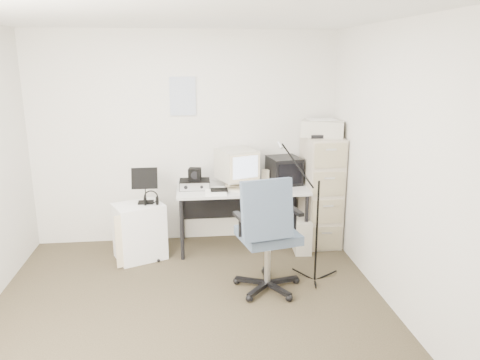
{
  "coord_description": "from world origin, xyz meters",
  "views": [
    {
      "loc": [
        0.01,
        -3.72,
        2.19
      ],
      "look_at": [
        0.55,
        0.95,
        0.95
      ],
      "focal_mm": 35.0,
      "sensor_mm": 36.0,
      "label": 1
    }
  ],
  "objects": [
    {
      "name": "wall_calendar",
      "position": [
        -0.02,
        1.79,
        1.75
      ],
      "size": [
        0.3,
        0.02,
        0.44
      ],
      "primitive_type": "cube",
      "color": "white",
      "rests_on": "wall_back"
    },
    {
      "name": "music_stand",
      "position": [
        -0.46,
        1.3,
        0.83
      ],
      "size": [
        0.3,
        0.19,
        0.41
      ],
      "primitive_type": "cube",
      "rotation": [
        0.0,
        0.0,
        -0.16
      ],
      "color": "black",
      "rests_on": "side_cart"
    },
    {
      "name": "crt_tv",
      "position": [
        1.15,
        1.57,
        0.89
      ],
      "size": [
        0.41,
        0.43,
        0.32
      ],
      "primitive_type": "cube",
      "rotation": [
        0.0,
        0.0,
        0.18
      ],
      "color": "black",
      "rests_on": "desk"
    },
    {
      "name": "side_cart",
      "position": [
        -0.54,
        1.25,
        0.31
      ],
      "size": [
        0.63,
        0.57,
        0.63
      ],
      "primitive_type": "cube",
      "rotation": [
        0.0,
        0.0,
        0.41
      ],
      "color": "white",
      "rests_on": "floor"
    },
    {
      "name": "keyboard",
      "position": [
        0.65,
        1.28,
        0.74
      ],
      "size": [
        0.45,
        0.27,
        0.02
      ],
      "primitive_type": "cube",
      "rotation": [
        0.0,
        0.0,
        -0.29
      ],
      "color": "beige",
      "rests_on": "desk"
    },
    {
      "name": "desk",
      "position": [
        0.63,
        1.45,
        0.36
      ],
      "size": [
        1.5,
        0.7,
        0.73
      ],
      "primitive_type": "cube",
      "color": "silver",
      "rests_on": "floor"
    },
    {
      "name": "wall_back",
      "position": [
        0.0,
        1.8,
        1.25
      ],
      "size": [
        3.6,
        0.02,
        2.5
      ],
      "primitive_type": "cube",
      "color": "silver",
      "rests_on": "ground"
    },
    {
      "name": "radio_speaker",
      "position": [
        0.09,
        1.48,
        0.9
      ],
      "size": [
        0.16,
        0.15,
        0.13
      ],
      "primitive_type": "cube",
      "rotation": [
        0.0,
        0.0,
        -0.2
      ],
      "color": "black",
      "rests_on": "radio_receiver"
    },
    {
      "name": "radio_receiver",
      "position": [
        0.09,
        1.47,
        0.78
      ],
      "size": [
        0.35,
        0.25,
        0.1
      ],
      "primitive_type": "cube",
      "rotation": [
        0.0,
        0.0,
        -0.02
      ],
      "color": "black",
      "rests_on": "desk"
    },
    {
      "name": "office_chair",
      "position": [
        0.75,
        0.36,
        0.58
      ],
      "size": [
        0.8,
        0.8,
        1.16
      ],
      "primitive_type": "cube",
      "rotation": [
        0.0,
        0.0,
        0.22
      ],
      "color": "#424858",
      "rests_on": "floor"
    },
    {
      "name": "filing_cabinet",
      "position": [
        1.58,
        1.48,
        0.65
      ],
      "size": [
        0.4,
        0.6,
        1.3
      ],
      "primitive_type": "cube",
      "color": "#B7A897",
      "rests_on": "floor"
    },
    {
      "name": "floor",
      "position": [
        0.0,
        0.0,
        -0.01
      ],
      "size": [
        3.6,
        3.6,
        0.01
      ],
      "primitive_type": "cube",
      "color": "#332A1C",
      "rests_on": "ground"
    },
    {
      "name": "papers",
      "position": [
        0.31,
        1.28,
        0.74
      ],
      "size": [
        0.24,
        0.32,
        0.02
      ],
      "primitive_type": "cube",
      "rotation": [
        0.0,
        0.0,
        -0.02
      ],
      "color": "white",
      "rests_on": "desk"
    },
    {
      "name": "crt_monitor",
      "position": [
        0.58,
        1.52,
        0.95
      ],
      "size": [
        0.51,
        0.52,
        0.43
      ],
      "primitive_type": "cube",
      "rotation": [
        0.0,
        0.0,
        0.36
      ],
      "color": "beige",
      "rests_on": "desk"
    },
    {
      "name": "headphones",
      "position": [
        -0.39,
        1.22,
        0.68
      ],
      "size": [
        0.21,
        0.21,
        0.03
      ],
      "primitive_type": "torus",
      "rotation": [
        0.0,
        0.0,
        0.24
      ],
      "color": "black",
      "rests_on": "side_cart"
    },
    {
      "name": "ceiling",
      "position": [
        0.0,
        0.0,
        2.5
      ],
      "size": [
        3.6,
        3.6,
        0.01
      ],
      "primitive_type": "cube",
      "color": "white",
      "rests_on": "ground"
    },
    {
      "name": "wall_front",
      "position": [
        0.0,
        -1.8,
        1.25
      ],
      "size": [
        3.6,
        0.02,
        2.5
      ],
      "primitive_type": "cube",
      "color": "silver",
      "rests_on": "ground"
    },
    {
      "name": "pc_tower",
      "position": [
        1.31,
        1.27,
        0.19
      ],
      "size": [
        0.21,
        0.43,
        0.39
      ],
      "primitive_type": "cube",
      "rotation": [
        0.0,
        0.0,
        -0.07
      ],
      "color": "beige",
      "rests_on": "floor"
    },
    {
      "name": "printer",
      "position": [
        1.58,
        1.5,
        1.39
      ],
      "size": [
        0.56,
        0.48,
        0.18
      ],
      "primitive_type": "cube",
      "rotation": [
        0.0,
        0.0,
        -0.37
      ],
      "color": "beige",
      "rests_on": "filing_cabinet"
    },
    {
      "name": "mic_stand",
      "position": [
        1.26,
        0.5,
        0.68
      ],
      "size": [
        0.03,
        0.03,
        1.36
      ],
      "primitive_type": "cylinder",
      "rotation": [
        0.0,
        0.0,
        1.92
      ],
      "color": "black",
      "rests_on": "floor"
    },
    {
      "name": "desk_speaker",
      "position": [
        0.93,
        1.59,
        0.81
      ],
      "size": [
        0.11,
        0.11,
        0.16
      ],
      "primitive_type": "cube",
      "rotation": [
        0.0,
        0.0,
        -0.25
      ],
      "color": "beige",
      "rests_on": "desk"
    },
    {
      "name": "mouse",
      "position": [
        0.91,
        1.27,
        0.75
      ],
      "size": [
        0.08,
        0.11,
        0.03
      ],
      "primitive_type": "cube",
      "rotation": [
        0.0,
        0.0,
        0.22
      ],
      "color": "black",
      "rests_on": "desk"
    },
    {
      "name": "wall_right",
      "position": [
        1.8,
        0.0,
        1.25
      ],
      "size": [
        0.02,
        3.6,
        2.5
      ],
      "primitive_type": "cube",
      "color": "silver",
      "rests_on": "ground"
    }
  ]
}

